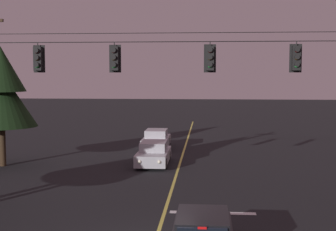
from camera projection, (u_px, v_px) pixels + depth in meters
The scene contains 10 objects.
lane_centre_stripe at pixel (176, 177), 26.02m from camera, with size 0.14×60.00×0.01m, color #D1C64C.
stop_bar_paint at pixel (213, 213), 19.31m from camera, with size 3.40×0.36×0.01m, color silver.
signal_span_assembly at pixel (166, 105), 19.70m from camera, with size 16.96×0.32×8.15m.
traffic_light_leftmost at pixel (38, 59), 19.94m from camera, with size 0.48×0.41×1.22m.
traffic_light_left_inner at pixel (114, 58), 19.69m from camera, with size 0.48×0.41×1.22m.
traffic_light_centre at pixel (210, 58), 19.37m from camera, with size 0.48×0.41×1.22m.
traffic_light_right_inner at pixel (296, 58), 19.10m from camera, with size 0.48×0.41×1.22m.
car_oncoming_lead at pixel (154, 154), 29.48m from camera, with size 1.80×4.42×1.39m.
car_oncoming_trailing at pixel (156, 140), 35.77m from camera, with size 1.80×4.42×1.39m.
tree_verge_near at pixel (1, 90), 28.72m from camera, with size 4.16×4.16×7.13m.
Camera 1 is at (1.68, -14.66, 5.49)m, focal length 52.31 mm.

